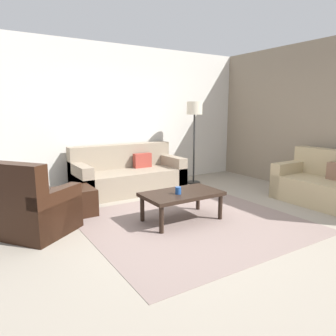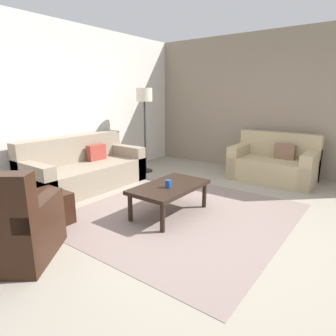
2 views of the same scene
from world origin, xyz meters
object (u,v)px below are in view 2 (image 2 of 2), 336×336
object	(u,v)px
coffee_table	(169,189)
cup	(168,184)
couch_loveseat	(274,164)
lamp_standing	(144,103)
armchair_leather	(6,233)
couch_main	(82,171)
ottoman	(43,210)

from	to	relation	value
coffee_table	cup	distance (m)	0.15
couch_loveseat	cup	world-z (taller)	couch_loveseat
cup	lamp_standing	size ratio (longest dim) A/B	0.06
lamp_standing	armchair_leather	bearing A→B (deg)	-160.58
couch_main	ottoman	distance (m)	1.54
couch_main	cup	xyz separation A→B (m)	(-0.15, -1.98, 0.16)
couch_loveseat	couch_main	bearing A→B (deg)	134.40
armchair_leather	cup	bearing A→B (deg)	-18.81
armchair_leather	ottoman	xyz separation A→B (m)	(0.66, 0.50, -0.11)
couch_main	ottoman	xyz separation A→B (m)	(-1.27, -0.87, -0.10)
coffee_table	lamp_standing	bearing A→B (deg)	49.08
ottoman	coffee_table	world-z (taller)	coffee_table
couch_main	lamp_standing	bearing A→B (deg)	-6.99
coffee_table	cup	bearing A→B (deg)	-152.03
armchair_leather	lamp_standing	size ratio (longest dim) A/B	0.66
couch_loveseat	coffee_table	world-z (taller)	couch_loveseat
cup	ottoman	bearing A→B (deg)	135.29
coffee_table	couch_main	bearing A→B (deg)	88.45
armchair_leather	cup	size ratio (longest dim) A/B	11.16
armchair_leather	lamp_standing	bearing A→B (deg)	19.42
armchair_leather	coffee_table	xyz separation A→B (m)	(1.87, -0.56, 0.05)
coffee_table	lamp_standing	xyz separation A→B (m)	(1.52, 1.75, 1.05)
couch_loveseat	ottoman	world-z (taller)	couch_loveseat
couch_main	couch_loveseat	size ratio (longest dim) A/B	1.38
coffee_table	couch_loveseat	bearing A→B (deg)	-13.45
couch_loveseat	ottoman	xyz separation A→B (m)	(-3.75, 1.66, -0.10)
couch_main	couch_loveseat	distance (m)	3.55
ottoman	cup	bearing A→B (deg)	-44.71
armchair_leather	coffee_table	distance (m)	1.95
armchair_leather	coffee_table	world-z (taller)	armchair_leather
ottoman	lamp_standing	bearing A→B (deg)	14.21
lamp_standing	couch_loveseat	bearing A→B (deg)	-66.61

